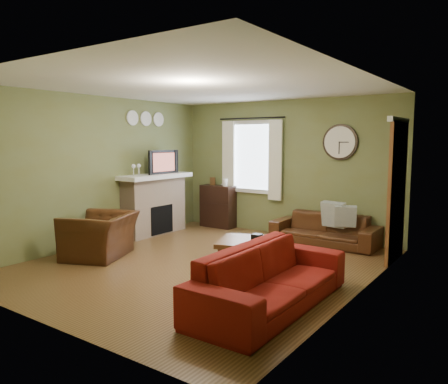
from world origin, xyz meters
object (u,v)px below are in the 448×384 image
Objects in this scene: sofa_red at (271,277)px; coffee_table at (247,254)px; bookshelf at (218,206)px; armchair at (100,235)px; sofa_brown at (324,229)px.

coffee_table is at bearing 42.17° from sofa_red.
sofa_red reaches higher than coffee_table.
bookshelf is at bearing 43.21° from sofa_red.
armchair is at bearing 85.06° from sofa_red.
sofa_brown reaches higher than coffee_table.
armchair reaches higher than sofa_red.
armchair reaches higher than sofa_brown.
armchair is (-0.11, -3.02, -0.10)m from bookshelf.
sofa_red reaches higher than sofa_brown.
bookshelf is 3.09m from coffee_table.
sofa_red is 2.85× the size of coffee_table.
bookshelf is at bearing 133.71° from coffee_table.
bookshelf reaches higher than armchair.
sofa_brown is 3.82m from armchair.
bookshelf is at bearing 175.28° from sofa_brown.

